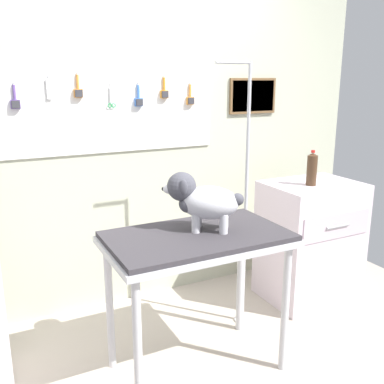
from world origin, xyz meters
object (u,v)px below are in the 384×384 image
at_px(soda_bottle, 312,169).
at_px(cabinet_right, 309,241).
at_px(grooming_table, 197,249).
at_px(grooming_arm, 245,209).
at_px(dog, 201,200).

bearing_deg(soda_bottle, cabinet_right, 32.36).
distance_m(grooming_table, cabinet_right, 1.28).
xyz_separation_m(grooming_arm, cabinet_right, (0.66, 0.09, -0.37)).
distance_m(grooming_table, dog, 0.27).
height_order(grooming_arm, dog, grooming_arm).
xyz_separation_m(dog, soda_bottle, (1.07, 0.32, 0.01)).
distance_m(grooming_arm, cabinet_right, 0.77).
bearing_deg(grooming_arm, grooming_table, -148.55).
xyz_separation_m(grooming_table, dog, (0.05, 0.05, 0.26)).
bearing_deg(dog, grooming_arm, 29.88).
distance_m(grooming_arm, dog, 0.57).
bearing_deg(cabinet_right, dog, -162.35).
bearing_deg(cabinet_right, grooming_arm, -172.08).
xyz_separation_m(grooming_arm, dog, (-0.46, -0.27, 0.19)).
bearing_deg(grooming_arm, dog, -150.12).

